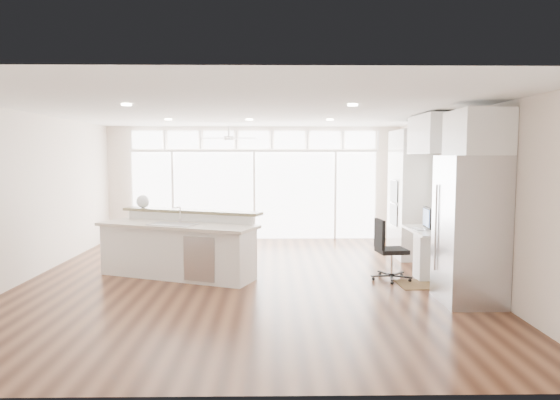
{
  "coord_description": "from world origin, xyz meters",
  "views": [
    {
      "loc": [
        0.44,
        -7.99,
        1.99
      ],
      "look_at": [
        0.57,
        0.6,
        1.24
      ],
      "focal_mm": 32.0,
      "sensor_mm": 36.0,
      "label": 1
    }
  ],
  "objects": [
    {
      "name": "upper_cabinets",
      "position": [
        3.17,
        0.3,
        2.35
      ],
      "size": [
        0.64,
        1.3,
        0.64
      ],
      "primitive_type": "cube",
      "color": "white",
      "rests_on": "wall_right"
    },
    {
      "name": "rug",
      "position": [
        2.83,
        -0.42,
        0.01
      ],
      "size": [
        0.9,
        0.67,
        0.01
      ],
      "primitive_type": "cube",
      "rotation": [
        0.0,
        0.0,
        0.05
      ],
      "color": "#3A2612",
      "rests_on": "floor"
    },
    {
      "name": "fishbowl",
      "position": [
        -1.87,
        0.87,
        1.19
      ],
      "size": [
        0.29,
        0.29,
        0.23
      ],
      "primitive_type": "sphere",
      "rotation": [
        0.0,
        0.0,
        -0.34
      ],
      "color": "white",
      "rests_on": "kitchen_island"
    },
    {
      "name": "wall_right",
      "position": [
        3.5,
        0.0,
        1.35
      ],
      "size": [
        0.04,
        8.0,
        2.7
      ],
      "primitive_type": "cube",
      "color": "silver",
      "rests_on": "floor"
    },
    {
      "name": "recessed_lights",
      "position": [
        0.0,
        0.2,
        2.68
      ],
      "size": [
        3.4,
        3.0,
        0.02
      ],
      "primitive_type": "cube",
      "color": "#EEE3CA",
      "rests_on": "ceiling"
    },
    {
      "name": "framed_photos",
      "position": [
        3.46,
        0.92,
        1.4
      ],
      "size": [
        0.06,
        0.22,
        0.8
      ],
      "primitive_type": "cube",
      "color": "black",
      "rests_on": "wall_right"
    },
    {
      "name": "desk_window",
      "position": [
        3.46,
        0.3,
        1.55
      ],
      "size": [
        0.04,
        0.85,
        0.85
      ],
      "primitive_type": "cube",
      "color": "white",
      "rests_on": "wall_right"
    },
    {
      "name": "wall_front",
      "position": [
        0.0,
        -4.0,
        1.35
      ],
      "size": [
        7.0,
        0.04,
        2.7
      ],
      "primitive_type": "cube",
      "color": "silver",
      "rests_on": "floor"
    },
    {
      "name": "floor",
      "position": [
        0.0,
        0.0,
        -0.01
      ],
      "size": [
        7.0,
        8.0,
        0.02
      ],
      "primitive_type": "cube",
      "color": "#3C2012",
      "rests_on": "ground"
    },
    {
      "name": "monitor",
      "position": [
        3.05,
        0.3,
        0.96
      ],
      "size": [
        0.11,
        0.48,
        0.4
      ],
      "primitive_type": "cube",
      "rotation": [
        0.0,
        0.0,
        -0.06
      ],
      "color": "black",
      "rests_on": "desk_nook"
    },
    {
      "name": "kitchen_island",
      "position": [
        -1.14,
        0.15,
        0.54
      ],
      "size": [
        2.89,
        1.95,
        1.07
      ],
      "primitive_type": "cube",
      "rotation": [
        0.0,
        0.0,
        -0.38
      ],
      "color": "white",
      "rests_on": "floor"
    },
    {
      "name": "transom_row",
      "position": [
        0.0,
        3.94,
        2.38
      ],
      "size": [
        5.9,
        0.06,
        0.4
      ],
      "primitive_type": "cube",
      "color": "white",
      "rests_on": "wall_back"
    },
    {
      "name": "glass_wall",
      "position": [
        0.0,
        3.94,
        1.05
      ],
      "size": [
        5.8,
        0.06,
        2.08
      ],
      "primitive_type": "cube",
      "color": "white",
      "rests_on": "wall_back"
    },
    {
      "name": "ceiling",
      "position": [
        0.0,
        0.0,
        2.7
      ],
      "size": [
        7.0,
        8.0,
        0.02
      ],
      "primitive_type": "cube",
      "color": "white",
      "rests_on": "wall_back"
    },
    {
      "name": "refrigerator",
      "position": [
        3.11,
        -1.35,
        1.0
      ],
      "size": [
        0.76,
        0.9,
        2.0
      ],
      "primitive_type": "cube",
      "color": "#B9B9BE",
      "rests_on": "floor"
    },
    {
      "name": "oven_cabinet",
      "position": [
        3.17,
        1.8,
        1.25
      ],
      "size": [
        0.64,
        1.2,
        2.5
      ],
      "primitive_type": "cube",
      "color": "white",
      "rests_on": "floor"
    },
    {
      "name": "desk_nook",
      "position": [
        3.13,
        0.3,
        0.38
      ],
      "size": [
        0.72,
        1.3,
        0.76
      ],
      "primitive_type": "cube",
      "color": "white",
      "rests_on": "floor"
    },
    {
      "name": "potted_plant",
      "position": [
        3.17,
        1.8,
        2.61
      ],
      "size": [
        0.29,
        0.32,
        0.22
      ],
      "primitive_type": "imported",
      "rotation": [
        0.0,
        0.0,
        0.13
      ],
      "color": "#2B4E21",
      "rests_on": "oven_cabinet"
    },
    {
      "name": "ceiling_fan",
      "position": [
        -0.5,
        2.8,
        2.48
      ],
      "size": [
        1.16,
        1.16,
        0.32
      ],
      "primitive_type": "cube",
      "color": "white",
      "rests_on": "ceiling"
    },
    {
      "name": "office_chair",
      "position": [
        2.35,
        -0.12,
        0.49
      ],
      "size": [
        0.56,
        0.53,
        0.98
      ],
      "primitive_type": "cube",
      "rotation": [
        0.0,
        0.0,
        0.12
      ],
      "color": "black",
      "rests_on": "floor"
    },
    {
      "name": "wall_back",
      "position": [
        0.0,
        4.0,
        1.35
      ],
      "size": [
        7.0,
        0.04,
        2.7
      ],
      "primitive_type": "cube",
      "color": "silver",
      "rests_on": "floor"
    },
    {
      "name": "wall_left",
      "position": [
        -3.5,
        0.0,
        1.35
      ],
      "size": [
        0.04,
        8.0,
        2.7
      ],
      "primitive_type": "cube",
      "color": "silver",
      "rests_on": "floor"
    },
    {
      "name": "fridge_cabinet",
      "position": [
        3.17,
        -1.35,
        2.3
      ],
      "size": [
        0.64,
        0.9,
        0.6
      ],
      "primitive_type": "cube",
      "color": "white",
      "rests_on": "wall_right"
    },
    {
      "name": "keyboard",
      "position": [
        2.88,
        0.3,
        0.77
      ],
      "size": [
        0.15,
        0.32,
        0.02
      ],
      "primitive_type": "cube",
      "rotation": [
        0.0,
        0.0,
        0.11
      ],
      "color": "silver",
      "rests_on": "desk_nook"
    }
  ]
}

